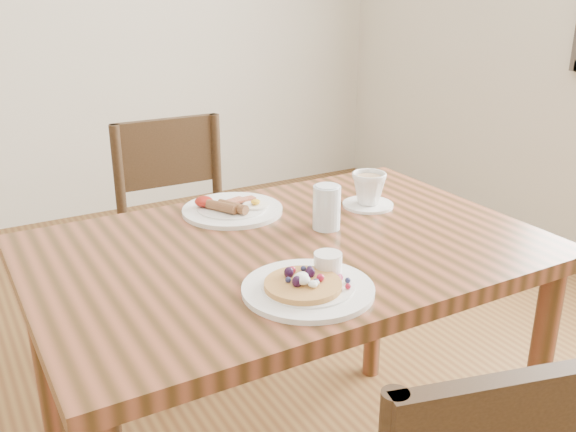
# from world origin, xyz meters

# --- Properties ---
(dining_table) EXTENTS (1.20, 0.80, 0.75)m
(dining_table) POSITION_xyz_m (0.00, 0.00, 0.65)
(dining_table) COLOR brown
(dining_table) RESTS_ON ground
(chair_far) EXTENTS (0.43, 0.43, 0.88)m
(chair_far) POSITION_xyz_m (0.02, 0.77, 0.49)
(chair_far) COLOR #362313
(chair_far) RESTS_ON ground
(pancake_plate) EXTENTS (0.27, 0.27, 0.06)m
(pancake_plate) POSITION_xyz_m (-0.08, -0.23, 0.76)
(pancake_plate) COLOR white
(pancake_plate) RESTS_ON dining_table
(breakfast_plate) EXTENTS (0.27, 0.27, 0.04)m
(breakfast_plate) POSITION_xyz_m (-0.03, 0.26, 0.76)
(breakfast_plate) COLOR white
(breakfast_plate) RESTS_ON dining_table
(teacup_saucer) EXTENTS (0.14, 0.14, 0.10)m
(teacup_saucer) POSITION_xyz_m (0.32, 0.12, 0.79)
(teacup_saucer) COLOR white
(teacup_saucer) RESTS_ON dining_table
(water_glass) EXTENTS (0.07, 0.07, 0.11)m
(water_glass) POSITION_xyz_m (0.13, 0.04, 0.81)
(water_glass) COLOR silver
(water_glass) RESTS_ON dining_table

